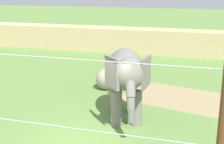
# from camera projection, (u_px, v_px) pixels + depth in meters

# --- Properties ---
(ground_plane) EXTENTS (120.00, 120.00, 0.00)m
(ground_plane) POSITION_uv_depth(u_px,v_px,m) (90.00, 140.00, 10.07)
(ground_plane) COLOR #5B7F3D
(dirt_patch) EXTENTS (6.36, 4.23, 0.01)m
(dirt_patch) POSITION_uv_depth(u_px,v_px,m) (192.00, 100.00, 13.55)
(dirt_patch) COLOR #937F5B
(dirt_patch) RESTS_ON ground
(embankment_wall) EXTENTS (36.00, 1.80, 1.74)m
(embankment_wall) POSITION_uv_depth(u_px,v_px,m) (156.00, 41.00, 22.65)
(embankment_wall) COLOR tan
(embankment_wall) RESTS_ON ground
(elephant) EXTENTS (2.09, 3.43, 2.66)m
(elephant) POSITION_uv_depth(u_px,v_px,m) (126.00, 74.00, 11.03)
(elephant) COLOR slate
(elephant) RESTS_ON ground
(enrichment_ball) EXTENTS (1.01, 1.01, 1.01)m
(enrichment_ball) POSITION_uv_depth(u_px,v_px,m) (106.00, 79.00, 14.83)
(enrichment_ball) COLOR gray
(enrichment_ball) RESTS_ON ground
(cable_fence) EXTENTS (8.36, 0.18, 3.61)m
(cable_fence) POSITION_uv_depth(u_px,v_px,m) (33.00, 134.00, 6.51)
(cable_fence) COLOR brown
(cable_fence) RESTS_ON ground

